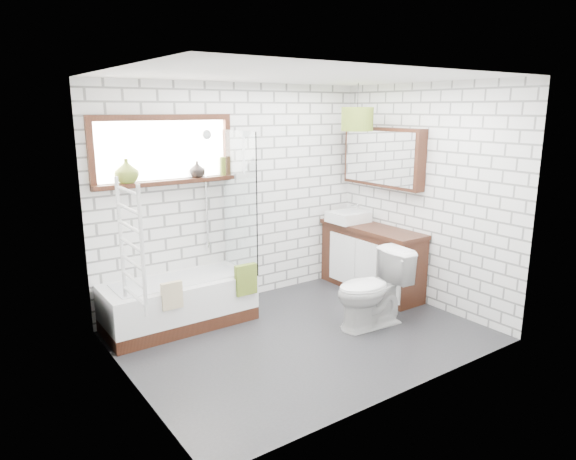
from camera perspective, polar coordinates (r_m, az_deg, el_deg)
floor at (r=5.25m, az=1.71°, el=-11.71°), size 3.40×2.60×0.01m
ceiling at (r=4.76m, az=1.93°, el=16.79°), size 3.40×2.60×0.01m
wall_back at (r=5.93m, az=-5.78°, el=3.89°), size 3.40×0.01×2.50m
wall_front at (r=3.92m, az=13.34°, el=-1.34°), size 3.40×0.01×2.50m
wall_left at (r=4.09m, az=-17.68°, el=-0.99°), size 0.01×2.60×2.50m
wall_right at (r=6.02m, az=14.95°, el=3.64°), size 0.01×2.60×2.50m
window at (r=5.46m, az=-13.56°, el=8.59°), size 1.52×0.16×0.68m
towel_radiator at (r=4.11m, az=-17.04°, el=-1.58°), size 0.06×0.52×1.00m
mirror_cabinet at (r=6.30m, az=10.47°, el=7.96°), size 0.16×1.20×0.70m
shower_riser at (r=5.69m, az=-9.10°, el=4.41°), size 0.02×0.02×1.30m
bathtub at (r=5.52m, az=-12.00°, el=-7.89°), size 1.53×0.68×0.50m
shower_screen at (r=5.56m, az=-5.43°, el=3.22°), size 0.02×0.72×1.50m
towel_green at (r=5.41m, az=-4.71°, el=-5.51°), size 0.24×0.07×0.33m
towel_beige at (r=5.07m, az=-12.78°, el=-7.11°), size 0.21×0.05×0.27m
vanity at (r=6.41m, az=9.22°, el=-3.21°), size 0.46×1.43×0.82m
basin at (r=6.52m, az=6.71°, el=1.46°), size 0.45×0.40×0.13m
tap at (r=6.62m, az=7.76°, el=2.18°), size 0.04×0.04×0.16m
toilet at (r=5.39m, az=9.34°, el=-6.52°), size 0.52×0.83×0.81m
vase_olive at (r=5.31m, az=-17.47°, el=6.07°), size 0.23×0.23×0.24m
vase_dark at (r=5.59m, az=-10.05°, el=6.46°), size 0.20×0.20×0.17m
bottle at (r=5.73m, az=-7.24°, el=6.84°), size 0.08×0.08×0.20m
pendant at (r=6.07m, az=7.71°, el=12.12°), size 0.37×0.37×0.27m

